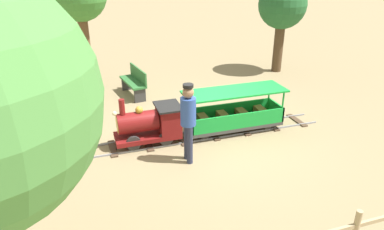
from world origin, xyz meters
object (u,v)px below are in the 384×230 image
oak_tree_distant (282,6)px  passenger_car (234,114)px  conductor_person (188,117)px  locomotive (151,123)px  park_bench (134,82)px

oak_tree_distant → passenger_car: bearing=138.4°
passenger_car → oak_tree_distant: oak_tree_distant is taller
conductor_person → oak_tree_distant: (4.82, -4.85, 1.28)m
passenger_car → locomotive: bearing=90.0°
conductor_person → locomotive: bearing=30.0°
park_bench → oak_tree_distant: (0.84, -5.23, 1.82)m
locomotive → oak_tree_distant: oak_tree_distant is taller
park_bench → passenger_car: bearing=-149.7°
locomotive → passenger_car: 1.94m
locomotive → passenger_car: (0.00, -1.94, -0.06)m
locomotive → conductor_person: conductor_person is taller
passenger_car → conductor_person: (-0.93, 1.40, 0.53)m
oak_tree_distant → conductor_person: bearing=134.9°
conductor_person → park_bench: 4.03m
locomotive → park_bench: bearing=-3.0°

